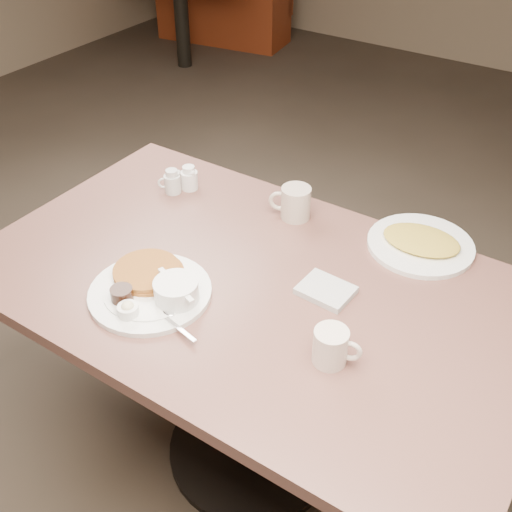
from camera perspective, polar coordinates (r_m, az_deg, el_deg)
The scene contains 9 objects.
room at distance 1.31m, azimuth -0.51°, elevation 20.02°, with size 7.04×8.04×2.84m.
diner_table at distance 1.74m, azimuth -0.37°, elevation -6.59°, with size 1.50×0.90×0.75m.
main_plate at distance 1.60m, azimuth -9.44°, elevation -2.93°, with size 0.42×0.41×0.07m.
coffee_mug_near at distance 1.40m, azimuth 7.04°, elevation -8.32°, with size 0.12×0.10×0.09m.
napkin at distance 1.60m, azimuth 6.51°, elevation -3.19°, with size 0.14×0.11×0.02m.
coffee_mug_far at distance 1.85m, azimuth 3.60°, elevation 4.96°, with size 0.14×0.12×0.10m.
creamer_left at distance 1.99m, azimuth -7.80°, elevation 6.82°, with size 0.07×0.07×0.08m.
creamer_right at distance 2.01m, azimuth -6.23°, elevation 7.18°, with size 0.08×0.06×0.08m.
hash_plate at distance 1.80m, azimuth 15.05°, elevation 1.16°, with size 0.33×0.33×0.04m.
Camera 1 is at (0.70, -1.04, 1.80)m, focal length 43.07 mm.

